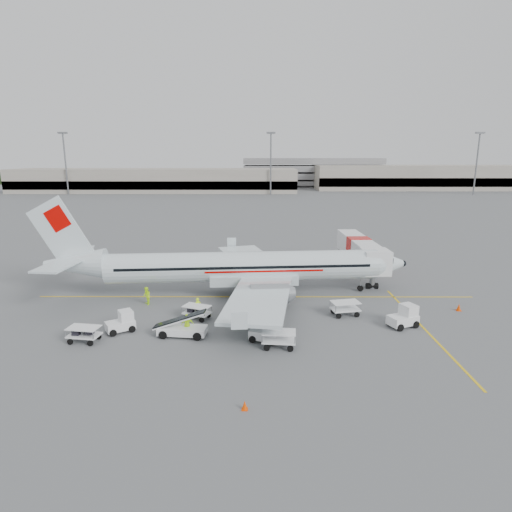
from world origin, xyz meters
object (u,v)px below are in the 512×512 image
object	(u,v)px
aircraft	(244,247)
jet_bridge	(358,256)
tug_fore	(403,316)
tug_aft	(120,322)
tug_mid	(264,331)
belt_loader	(182,320)

from	to	relation	value
aircraft	jet_bridge	world-z (taller)	aircraft
tug_fore	tug_aft	bearing A→B (deg)	159.19
tug_mid	tug_aft	bearing A→B (deg)	-170.25
belt_loader	tug_aft	bearing A→B (deg)	177.10
aircraft	tug_fore	xyz separation A→B (m)	(13.55, -8.66, -4.09)
aircraft	tug_aft	world-z (taller)	aircraft
jet_bridge	belt_loader	size ratio (longest dim) A/B	3.33
jet_bridge	tug_aft	world-z (taller)	jet_bridge
tug_fore	tug_mid	xyz separation A→B (m)	(-11.62, -2.87, -0.08)
jet_bridge	tug_fore	bearing A→B (deg)	-91.91
aircraft	tug_aft	bearing A→B (deg)	-139.42
tug_mid	aircraft	bearing A→B (deg)	117.74
jet_bridge	tug_mid	size ratio (longest dim) A/B	7.62
tug_fore	tug_aft	size ratio (longest dim) A/B	1.09
belt_loader	tug_mid	world-z (taller)	belt_loader
jet_bridge	belt_loader	distance (m)	25.96
aircraft	tug_aft	size ratio (longest dim) A/B	16.37
aircraft	tug_aft	xyz separation A→B (m)	(-9.77, -9.79, -4.16)
tug_fore	tug_mid	size ratio (longest dim) A/B	1.09
jet_bridge	tug_fore	world-z (taller)	jet_bridge
tug_fore	tug_mid	world-z (taller)	tug_fore
aircraft	tug_mid	distance (m)	12.42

